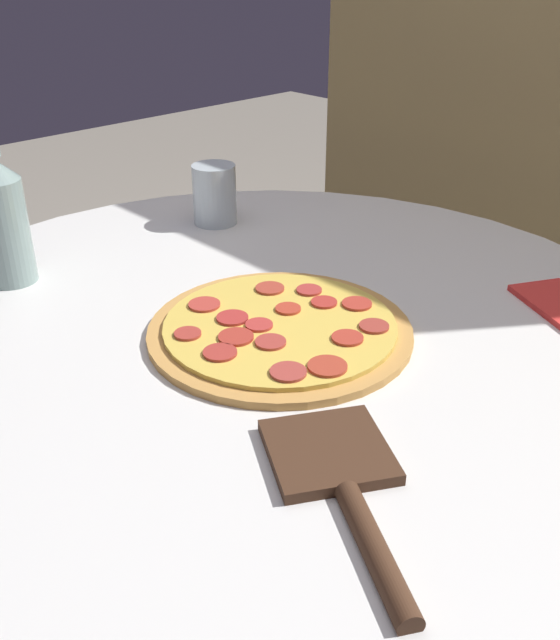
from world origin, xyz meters
The scene contains 5 objects.
table centered at (0.00, 0.00, 0.55)m, with size 1.07×1.07×0.76m.
pizza centered at (0.04, -0.01, 0.77)m, with size 0.32×0.32×0.02m.
beer_bottle centered at (-0.34, -0.17, 0.86)m, with size 0.07×0.07×0.26m.
pizza_paddle centered at (0.27, -0.16, 0.77)m, with size 0.25×0.19×0.02m.
drinking_glass centered at (-0.32, 0.18, 0.81)m, with size 0.07×0.07×0.10m.
Camera 1 is at (0.59, -0.54, 1.20)m, focal length 40.00 mm.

